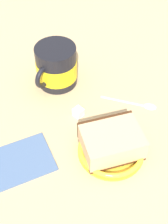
{
  "coord_description": "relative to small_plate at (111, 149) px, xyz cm",
  "views": [
    {
      "loc": [
        -38.0,
        22.1,
        50.97
      ],
      "look_at": [
        1.38,
        7.06,
        3.0
      ],
      "focal_mm": 48.46,
      "sensor_mm": 36.0,
      "label": 1
    }
  ],
  "objects": [
    {
      "name": "sugar_cube",
      "position": [
        11.5,
        2.72,
        0.14
      ],
      "size": [
        2.66,
        2.66,
        1.99
      ],
      "primitive_type": "cube",
      "rotation": [
        0.0,
        0.0,
        0.44
      ],
      "color": "white",
      "rests_on": "ground_plane"
    },
    {
      "name": "cake_slice",
      "position": [
        0.27,
        -0.02,
        2.39
      ],
      "size": [
        9.68,
        11.97,
        4.99
      ],
      "color": "#472814",
      "rests_on": "small_plate"
    },
    {
      "name": "ground_plane",
      "position": [
        8.08,
        -4.89,
        -2.72
      ],
      "size": [
        148.85,
        148.85,
        3.72
      ],
      "primitive_type": "cube",
      "color": "tan"
    },
    {
      "name": "small_plate",
      "position": [
        0.0,
        0.0,
        0.0
      ],
      "size": [
        13.33,
        13.33,
        1.72
      ],
      "color": "yellow",
      "rests_on": "ground_plane"
    },
    {
      "name": "folded_napkin",
      "position": [
        4.23,
        17.91,
        -0.56
      ],
      "size": [
        10.48,
        13.72,
        0.6
      ],
      "primitive_type": "cube",
      "rotation": [
        0.0,
        0.0,
        0.06
      ],
      "color": "slate",
      "rests_on": "ground_plane"
    },
    {
      "name": "tea_mug",
      "position": [
        23.63,
        3.74,
        3.95
      ],
      "size": [
        9.68,
        11.27,
        9.99
      ],
      "color": "black",
      "rests_on": "ground_plane"
    },
    {
      "name": "teaspoon",
      "position": [
        9.23,
        -11.61,
        -0.51
      ],
      "size": [
        9.03,
        11.17,
        0.8
      ],
      "color": "silver",
      "rests_on": "ground_plane"
    }
  ]
}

